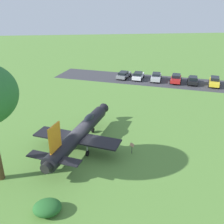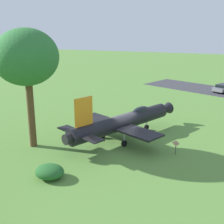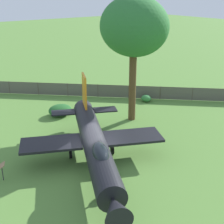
{
  "view_description": "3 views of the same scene",
  "coord_description": "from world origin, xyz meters",
  "px_view_note": "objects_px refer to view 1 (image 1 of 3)",
  "views": [
    {
      "loc": [
        -23.9,
        -0.79,
        14.61
      ],
      "look_at": [
        5.69,
        -4.16,
        1.5
      ],
      "focal_mm": 40.7,
      "sensor_mm": 36.0,
      "label": 1
    },
    {
      "loc": [
        -25.16,
        -8.48,
        10.41
      ],
      "look_at": [
        -0.46,
        0.87,
        2.74
      ],
      "focal_mm": 47.19,
      "sensor_mm": 36.0,
      "label": 2
    },
    {
      "loc": [
        14.98,
        -9.82,
        10.74
      ],
      "look_at": [
        -1.78,
        2.79,
        2.5
      ],
      "focal_mm": 50.3,
      "sensor_mm": 36.0,
      "label": 3
    }
  ],
  "objects_px": {
    "parked_car_black": "(193,80)",
    "display_jet": "(80,132)",
    "shrub_by_tree": "(47,208)",
    "parked_car_red": "(176,78)",
    "parked_car_gray": "(124,75)",
    "parked_car_yellow": "(214,81)",
    "parked_car_silver": "(156,77)",
    "parked_car_white": "(138,76)",
    "info_plaque": "(132,146)"
  },
  "relations": [
    {
      "from": "parked_car_black",
      "to": "display_jet",
      "type": "bearing_deg",
      "value": 156.09
    },
    {
      "from": "display_jet",
      "to": "shrub_by_tree",
      "type": "bearing_deg",
      "value": -169.45
    },
    {
      "from": "parked_car_black",
      "to": "parked_car_red",
      "type": "bearing_deg",
      "value": 85.34
    },
    {
      "from": "shrub_by_tree",
      "to": "parked_car_black",
      "type": "distance_m",
      "value": 37.96
    },
    {
      "from": "parked_car_red",
      "to": "parked_car_gray",
      "type": "xyz_separation_m",
      "value": [
        4.01,
        9.65,
        -0.04
      ]
    },
    {
      "from": "parked_car_yellow",
      "to": "parked_car_silver",
      "type": "xyz_separation_m",
      "value": [
        4.33,
        9.96,
        -0.04
      ]
    },
    {
      "from": "parked_car_yellow",
      "to": "parked_car_white",
      "type": "relative_size",
      "value": 1.03
    },
    {
      "from": "display_jet",
      "to": "parked_car_black",
      "type": "xyz_separation_m",
      "value": [
        20.28,
        -21.2,
        -0.98
      ]
    },
    {
      "from": "info_plaque",
      "to": "parked_car_gray",
      "type": "distance_m",
      "value": 28.07
    },
    {
      "from": "shrub_by_tree",
      "to": "parked_car_white",
      "type": "xyz_separation_m",
      "value": [
        33.89,
        -14.01,
        0.27
      ]
    },
    {
      "from": "info_plaque",
      "to": "parked_car_yellow",
      "type": "xyz_separation_m",
      "value": [
        21.02,
        -19.57,
        -0.05
      ]
    },
    {
      "from": "parked_car_white",
      "to": "parked_car_gray",
      "type": "xyz_separation_m",
      "value": [
        1.21,
        2.77,
        -0.05
      ]
    },
    {
      "from": "parked_car_black",
      "to": "parked_car_red",
      "type": "relative_size",
      "value": 0.94
    },
    {
      "from": "info_plaque",
      "to": "parked_car_black",
      "type": "xyz_separation_m",
      "value": [
        22.39,
        -15.97,
        -0.1
      ]
    },
    {
      "from": "shrub_by_tree",
      "to": "parked_car_red",
      "type": "bearing_deg",
      "value": -33.89
    },
    {
      "from": "parked_car_silver",
      "to": "parked_car_yellow",
      "type": "bearing_deg",
      "value": 86.21
    },
    {
      "from": "shrub_by_tree",
      "to": "parked_car_white",
      "type": "distance_m",
      "value": 36.67
    },
    {
      "from": "display_jet",
      "to": "parked_car_yellow",
      "type": "bearing_deg",
      "value": -27.1
    },
    {
      "from": "shrub_by_tree",
      "to": "parked_car_black",
      "type": "bearing_deg",
      "value": -38.65
    },
    {
      "from": "parked_car_red",
      "to": "parked_car_silver",
      "type": "bearing_deg",
      "value": -90.16
    },
    {
      "from": "parked_car_red",
      "to": "parked_car_white",
      "type": "distance_m",
      "value": 7.43
    },
    {
      "from": "display_jet",
      "to": "parked_car_red",
      "type": "bearing_deg",
      "value": -14.64
    },
    {
      "from": "display_jet",
      "to": "parked_car_red",
      "type": "relative_size",
      "value": 2.79
    },
    {
      "from": "display_jet",
      "to": "parked_car_gray",
      "type": "bearing_deg",
      "value": 6.86
    },
    {
      "from": "shrub_by_tree",
      "to": "parked_car_red",
      "type": "height_order",
      "value": "parked_car_red"
    },
    {
      "from": "parked_car_yellow",
      "to": "parked_car_gray",
      "type": "xyz_separation_m",
      "value": [
        6.83,
        16.08,
        -0.08
      ]
    },
    {
      "from": "shrub_by_tree",
      "to": "info_plaque",
      "type": "distance_m",
      "value": 10.62
    },
    {
      "from": "display_jet",
      "to": "parked_car_white",
      "type": "relative_size",
      "value": 2.86
    },
    {
      "from": "parked_car_yellow",
      "to": "info_plaque",
      "type": "bearing_deg",
      "value": -15.71
    },
    {
      "from": "parked_car_red",
      "to": "shrub_by_tree",
      "type": "bearing_deg",
      "value": -10.74
    },
    {
      "from": "shrub_by_tree",
      "to": "parked_car_silver",
      "type": "distance_m",
      "value": 36.94
    },
    {
      "from": "display_jet",
      "to": "parked_car_silver",
      "type": "height_order",
      "value": "display_jet"
    },
    {
      "from": "shrub_by_tree",
      "to": "parked_car_silver",
      "type": "relative_size",
      "value": 0.46
    },
    {
      "from": "info_plaque",
      "to": "parked_car_black",
      "type": "distance_m",
      "value": 27.5
    },
    {
      "from": "parked_car_yellow",
      "to": "parked_car_black",
      "type": "distance_m",
      "value": 3.86
    },
    {
      "from": "parked_car_black",
      "to": "parked_car_silver",
      "type": "distance_m",
      "value": 7.02
    },
    {
      "from": "info_plaque",
      "to": "parked_car_black",
      "type": "height_order",
      "value": "parked_car_black"
    },
    {
      "from": "parked_car_black",
      "to": "parked_car_gray",
      "type": "height_order",
      "value": "parked_car_black"
    },
    {
      "from": "parked_car_black",
      "to": "parked_car_white",
      "type": "bearing_deg",
      "value": 88.72
    },
    {
      "from": "parked_car_gray",
      "to": "parked_car_red",
      "type": "bearing_deg",
      "value": -85.08
    },
    {
      "from": "parked_car_silver",
      "to": "parked_car_gray",
      "type": "xyz_separation_m",
      "value": [
        2.49,
        6.12,
        -0.04
      ]
    },
    {
      "from": "parked_car_red",
      "to": "parked_car_gray",
      "type": "relative_size",
      "value": 0.98
    },
    {
      "from": "display_jet",
      "to": "parked_car_black",
      "type": "bearing_deg",
      "value": -20.69
    },
    {
      "from": "display_jet",
      "to": "parked_car_yellow",
      "type": "xyz_separation_m",
      "value": [
        18.91,
        -24.8,
        -0.93
      ]
    },
    {
      "from": "info_plaque",
      "to": "parked_car_yellow",
      "type": "relative_size",
      "value": 0.24
    },
    {
      "from": "parked_car_white",
      "to": "parked_car_silver",
      "type": "bearing_deg",
      "value": -88.55
    },
    {
      "from": "shrub_by_tree",
      "to": "info_plaque",
      "type": "height_order",
      "value": "info_plaque"
    },
    {
      "from": "parked_car_gray",
      "to": "shrub_by_tree",
      "type": "bearing_deg",
      "value": -170.24
    },
    {
      "from": "display_jet",
      "to": "shrub_by_tree",
      "type": "relative_size",
      "value": 6.16
    },
    {
      "from": "parked_car_silver",
      "to": "parked_car_gray",
      "type": "bearing_deg",
      "value": -92.45
    }
  ]
}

